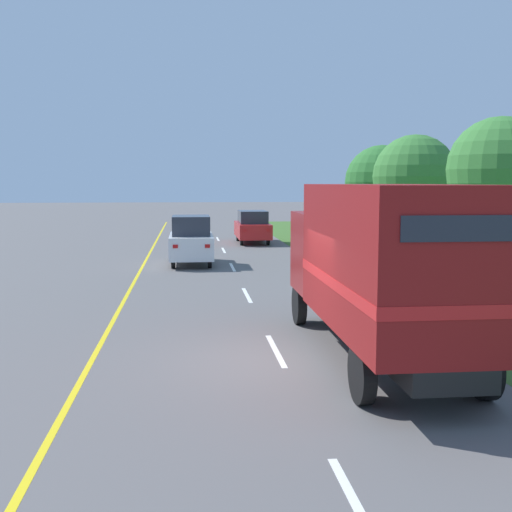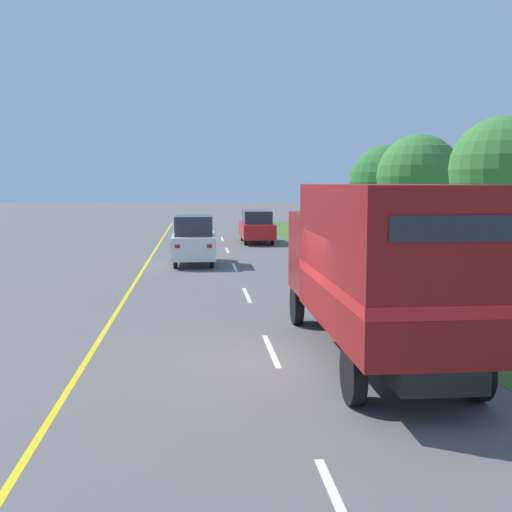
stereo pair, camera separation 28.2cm
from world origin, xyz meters
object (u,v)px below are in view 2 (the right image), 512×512
object	(u,v)px
horse_trailer_truck	(377,263)
lead_car_white	(194,240)
lead_car_red_ahead	(257,227)
highway_sign	(444,230)
roadside_tree_far	(386,182)
roadside_tree_mid	(419,177)
delineator_post	(467,317)
roadside_tree_near	(503,170)

from	to	relation	value
horse_trailer_truck	lead_car_white	size ratio (longest dim) A/B	2.03
lead_car_white	lead_car_red_ahead	xyz separation A→B (m)	(3.55, 9.44, -0.09)
highway_sign	roadside_tree_far	size ratio (longest dim) A/B	0.54
horse_trailer_truck	highway_sign	xyz separation A→B (m)	(4.11, 7.11, 0.09)
lead_car_red_ahead	roadside_tree_mid	world-z (taller)	roadside_tree_mid
roadside_tree_mid	lead_car_white	bearing A→B (deg)	-161.64
delineator_post	highway_sign	bearing A→B (deg)	74.01
horse_trailer_truck	roadside_tree_mid	xyz separation A→B (m)	(7.41, 18.87, 1.81)
horse_trailer_truck	delineator_post	distance (m)	3.28
roadside_tree_far	highway_sign	bearing A→B (deg)	-101.09
roadside_tree_mid	delineator_post	world-z (taller)	roadside_tree_mid
lead_car_white	roadside_tree_near	size ratio (longest dim) A/B	0.66
highway_sign	delineator_post	size ratio (longest dim) A/B	3.23
lead_car_white	roadside_tree_far	world-z (taller)	roadside_tree_far
roadside_tree_far	delineator_post	xyz separation A→B (m)	(-5.09, -23.39, -2.98)
roadside_tree_near	roadside_tree_far	distance (m)	14.55
horse_trailer_truck	roadside_tree_mid	distance (m)	20.35
roadside_tree_mid	lead_car_red_ahead	bearing A→B (deg)	142.20
highway_sign	delineator_post	distance (m)	5.98
lead_car_white	delineator_post	world-z (taller)	lead_car_white
roadside_tree_near	delineator_post	world-z (taller)	roadside_tree_near
lead_car_white	highway_sign	xyz separation A→B (m)	(7.71, -8.11, 0.99)
lead_car_red_ahead	roadside_tree_mid	bearing A→B (deg)	-37.80
lead_car_red_ahead	roadside_tree_far	distance (m)	8.08
highway_sign	lead_car_white	bearing A→B (deg)	133.57
horse_trailer_truck	roadside_tree_mid	world-z (taller)	roadside_tree_mid
roadside_tree_near	roadside_tree_mid	size ratio (longest dim) A/B	1.01
horse_trailer_truck	highway_sign	bearing A→B (deg)	59.95
horse_trailer_truck	lead_car_white	bearing A→B (deg)	103.32
roadside_tree_mid	roadside_tree_far	bearing A→B (deg)	88.12
lead_car_white	roadside_tree_mid	bearing A→B (deg)	18.36
roadside_tree_mid	roadside_tree_far	distance (m)	6.07
lead_car_red_ahead	highway_sign	xyz separation A→B (m)	(4.17, -17.55, 1.08)
highway_sign	delineator_post	bearing A→B (deg)	-105.99
delineator_post	roadside_tree_mid	bearing A→B (deg)	74.24
horse_trailer_truck	lead_car_red_ahead	bearing A→B (deg)	90.12
lead_car_red_ahead	roadside_tree_mid	distance (m)	9.85
highway_sign	lead_car_red_ahead	bearing A→B (deg)	103.35
horse_trailer_truck	roadside_tree_far	size ratio (longest dim) A/B	1.38
lead_car_white	lead_car_red_ahead	distance (m)	10.09
roadside_tree_far	delineator_post	world-z (taller)	roadside_tree_far
highway_sign	roadside_tree_mid	world-z (taller)	roadside_tree_mid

